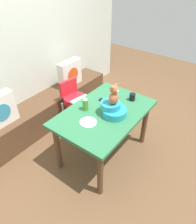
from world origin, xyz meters
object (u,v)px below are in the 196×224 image
(pillow_floral_right, at_px, (70,73))
(teddy_bear, at_px, (114,95))
(ketchup_bottle, at_px, (85,104))
(coffee_mug, at_px, (132,97))
(infant_seat_teal, at_px, (113,110))
(dinner_plate_near, at_px, (88,122))
(dining_table, at_px, (104,119))
(highchair, at_px, (74,99))
(cell_phone, at_px, (104,101))

(pillow_floral_right, bearing_deg, teddy_bear, -114.89)
(ketchup_bottle, distance_m, coffee_mug, 0.65)
(teddy_bear, distance_m, coffee_mug, 0.48)
(coffee_mug, bearing_deg, infant_seat_teal, 175.92)
(dinner_plate_near, bearing_deg, teddy_bear, -24.72)
(coffee_mug, bearing_deg, pillow_floral_right, 82.64)
(dining_table, relative_size, teddy_bear, 5.03)
(dining_table, relative_size, infant_seat_teal, 3.81)
(highchair, height_order, infant_seat_teal, infant_seat_teal)
(dining_table, bearing_deg, cell_phone, 36.95)
(pillow_floral_right, height_order, ketchup_bottle, ketchup_bottle)
(teddy_bear, bearing_deg, cell_phone, 56.13)
(coffee_mug, height_order, dinner_plate_near, coffee_mug)
(dining_table, height_order, cell_phone, cell_phone)
(pillow_floral_right, xyz_separation_m, teddy_bear, (-0.59, -1.27, 0.34))
(teddy_bear, bearing_deg, infant_seat_teal, 90.00)
(dining_table, xyz_separation_m, ketchup_bottle, (-0.11, 0.22, 0.20))
(highchair, bearing_deg, dining_table, -107.74)
(ketchup_bottle, bearing_deg, infant_seat_teal, -69.38)
(pillow_floral_right, bearing_deg, dinner_plate_near, -128.39)
(cell_phone, bearing_deg, infant_seat_teal, -125.87)
(infant_seat_teal, xyz_separation_m, coffee_mug, (0.42, -0.03, -0.02))
(cell_phone, bearing_deg, pillow_floral_right, 65.69)
(highchair, height_order, teddy_bear, teddy_bear)
(highchair, relative_size, teddy_bear, 3.16)
(dining_table, height_order, infant_seat_teal, infant_seat_teal)
(dining_table, bearing_deg, coffee_mug, -18.03)
(highchair, bearing_deg, pillow_floral_right, 48.38)
(teddy_bear, height_order, coffee_mug, teddy_bear)
(highchair, distance_m, teddy_bear, 1.01)
(infant_seat_teal, bearing_deg, ketchup_bottle, 110.62)
(dining_table, bearing_deg, teddy_bear, -80.93)
(dining_table, distance_m, highchair, 0.78)
(pillow_floral_right, distance_m, cell_phone, 1.09)
(coffee_mug, xyz_separation_m, dinner_plate_near, (-0.72, 0.17, -0.04))
(pillow_floral_right, height_order, teddy_bear, teddy_bear)
(dining_table, bearing_deg, highchair, 72.26)
(teddy_bear, bearing_deg, ketchup_bottle, 110.59)
(dinner_plate_near, bearing_deg, pillow_floral_right, 51.61)
(teddy_bear, xyz_separation_m, coffee_mug, (0.42, -0.03, -0.23))
(ketchup_bottle, xyz_separation_m, coffee_mug, (0.54, -0.36, -0.04))
(infant_seat_teal, distance_m, dinner_plate_near, 0.34)
(ketchup_bottle, height_order, dinner_plate_near, ketchup_bottle)
(ketchup_bottle, bearing_deg, cell_phone, -13.80)
(pillow_floral_right, relative_size, cell_phone, 3.06)
(pillow_floral_right, distance_m, highchair, 0.58)
(dining_table, xyz_separation_m, infant_seat_teal, (0.02, -0.11, 0.18))
(pillow_floral_right, height_order, coffee_mug, pillow_floral_right)
(teddy_bear, bearing_deg, dining_table, 99.07)
(pillow_floral_right, relative_size, infant_seat_teal, 1.33)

